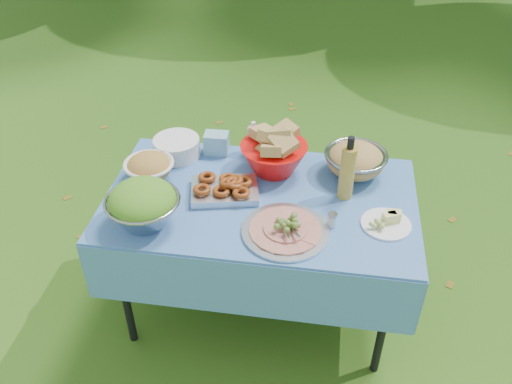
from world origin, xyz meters
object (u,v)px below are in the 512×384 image
pasta_bowl_steel (355,160)px  oil_bottle (348,168)px  picnic_table (260,256)px  bread_bowl (274,151)px  plate_stack (177,147)px  charcuterie_platter (286,225)px  salad_bowl (143,204)px

pasta_bowl_steel → oil_bottle: (-0.04, -0.19, 0.08)m
picnic_table → bread_bowl: bearing=82.2°
picnic_table → plate_stack: 0.71m
plate_stack → charcuterie_platter: plate_stack is taller
bread_bowl → pasta_bowl_steel: 0.40m
pasta_bowl_steel → charcuterie_platter: bearing=-120.6°
plate_stack → bread_bowl: bearing=-6.6°
pasta_bowl_steel → charcuterie_platter: pasta_bowl_steel is taller
plate_stack → salad_bowl: bearing=-89.6°
salad_bowl → oil_bottle: 0.93m
charcuterie_platter → oil_bottle: (0.25, 0.30, 0.12)m
salad_bowl → bread_bowl: bearing=44.0°
salad_bowl → oil_bottle: (0.87, 0.33, 0.06)m
picnic_table → oil_bottle: oil_bottle is taller
salad_bowl → plate_stack: (-0.00, 0.55, -0.06)m
plate_stack → charcuterie_platter: 0.82m
picnic_table → bread_bowl: bread_bowl is taller
charcuterie_platter → bread_bowl: bearing=103.3°
picnic_table → salad_bowl: (-0.48, -0.26, 0.49)m
picnic_table → plate_stack: plate_stack is taller
bread_bowl → pasta_bowl_steel: size_ratio=1.09×
oil_bottle → bread_bowl: bearing=155.4°
bread_bowl → plate_stack: bearing=173.4°
salad_bowl → pasta_bowl_steel: salad_bowl is taller
pasta_bowl_steel → bread_bowl: bearing=-175.8°
bread_bowl → charcuterie_platter: (0.11, -0.46, -0.07)m
bread_bowl → oil_bottle: 0.40m
bread_bowl → pasta_bowl_steel: bread_bowl is taller
plate_stack → bread_bowl: (0.52, -0.06, 0.06)m
picnic_table → pasta_bowl_steel: size_ratio=4.77×
salad_bowl → pasta_bowl_steel: bearing=29.9°
salad_bowl → plate_stack: size_ratio=1.35×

